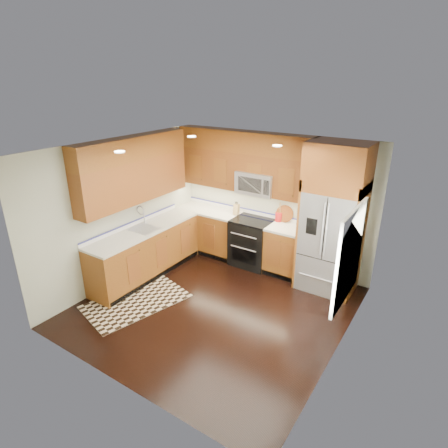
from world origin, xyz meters
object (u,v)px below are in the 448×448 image
Objects in this scene: range at (252,242)px; rug at (136,301)px; refrigerator at (332,219)px; utensil_crock at (279,215)px; knife_block at (236,209)px.

rug is at bearing -112.72° from range.
refrigerator reaches higher than utensil_crock.
knife_block is at bearing 93.15° from rug.
refrigerator is at bearing -4.48° from knife_block.
knife_block is 0.89m from utensil_crock.
refrigerator is 1.58× the size of rug.
knife_block is at bearing 175.52° from refrigerator.
knife_block reaches higher than range.
rug is (-0.95, -2.27, -0.46)m from range.
rug is 2.65m from knife_block.
utensil_crock is at bearing 166.25° from refrigerator.
knife_block is (-1.99, 0.16, -0.25)m from refrigerator.
refrigerator is at bearing 56.96° from rug.
refrigerator is 2.01m from knife_block.
range is 2.52× the size of utensil_crock.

